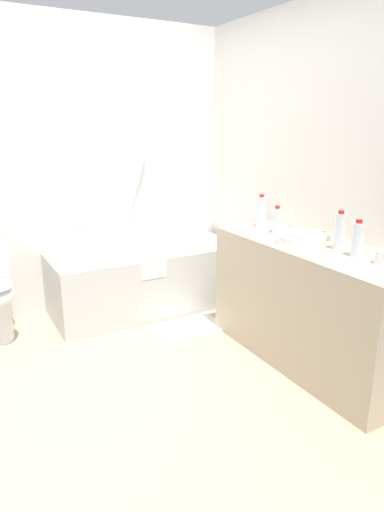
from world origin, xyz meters
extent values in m
plane|color=tan|center=(0.00, 0.00, 0.00)|extent=(4.11, 4.11, 0.00)
cube|color=white|center=(0.00, 1.28, 1.23)|extent=(3.51, 0.10, 2.47)
cube|color=white|center=(1.61, 0.00, 1.23)|extent=(0.10, 2.87, 2.47)
cube|color=silver|center=(0.65, 0.89, 0.28)|extent=(1.66, 0.69, 0.55)
cube|color=white|center=(0.65, 0.89, 0.51)|extent=(1.36, 0.50, 0.09)
cylinder|color=silver|center=(1.30, 0.89, 0.59)|extent=(0.09, 0.03, 0.03)
cylinder|color=silver|center=(0.70, 1.20, 1.01)|extent=(0.23, 0.03, 0.62)
cylinder|color=silver|center=(0.20, 1.20, 0.81)|extent=(0.23, 0.03, 0.03)
cube|color=white|center=(0.57, 0.55, 0.50)|extent=(0.22, 0.03, 0.20)
cube|color=tan|center=(1.27, -0.53, 0.42)|extent=(0.58, 1.54, 0.84)
cylinder|color=white|center=(1.23, -0.43, 0.87)|extent=(0.33, 0.33, 0.06)
cylinder|color=#A3A3A8|center=(1.43, -0.43, 0.87)|extent=(0.02, 0.02, 0.06)
cylinder|color=#A3A3A8|center=(1.39, -0.43, 0.90)|extent=(0.08, 0.02, 0.02)
cylinder|color=#A3A3A8|center=(1.43, -0.49, 0.86)|extent=(0.03, 0.03, 0.04)
cylinder|color=#A3A3A8|center=(1.43, -0.37, 0.86)|extent=(0.03, 0.03, 0.04)
cylinder|color=silver|center=(1.26, -0.13, 0.93)|extent=(0.06, 0.06, 0.18)
cylinder|color=red|center=(1.26, -0.13, 1.03)|extent=(0.03, 0.03, 0.02)
cylinder|color=silver|center=(1.29, 0.09, 0.96)|extent=(0.07, 0.07, 0.23)
cylinder|color=red|center=(1.29, 0.09, 1.09)|extent=(0.04, 0.04, 0.02)
cylinder|color=silver|center=(1.32, -0.67, 0.96)|extent=(0.07, 0.07, 0.23)
cylinder|color=red|center=(1.32, -0.67, 1.08)|extent=(0.04, 0.04, 0.02)
cylinder|color=silver|center=(1.29, -0.84, 0.95)|extent=(0.07, 0.07, 0.21)
cylinder|color=red|center=(1.29, -0.84, 1.06)|extent=(0.04, 0.04, 0.02)
cylinder|color=white|center=(1.33, -0.22, 0.89)|extent=(0.06, 0.06, 0.10)
cylinder|color=white|center=(1.30, -1.01, 0.88)|extent=(0.08, 0.08, 0.08)
cube|color=white|center=(1.31, -0.04, 0.85)|extent=(0.09, 0.06, 0.02)
cube|color=white|center=(0.77, 0.32, 0.01)|extent=(0.57, 0.37, 0.01)
camera|label=1|loc=(-0.85, -2.63, 1.62)|focal=31.52mm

